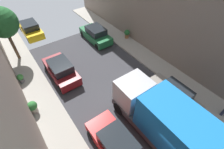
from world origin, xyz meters
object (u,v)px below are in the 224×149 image
parked_car_left_5 (31,29)px  potted_plant_1 (127,33)px  parked_car_right_3 (96,34)px  potted_plant_0 (33,107)px  parked_car_right_2 (172,96)px  street_tree_2 (2,23)px  parked_car_left_3 (117,145)px  parked_car_left_4 (61,70)px  potted_plant_2 (20,78)px  delivery_truck (164,120)px

parked_car_left_5 → potted_plant_1: bearing=-40.6°
parked_car_right_3 → potted_plant_0: (-8.49, -5.44, -0.03)m
parked_car_right_2 → potted_plant_1: 9.12m
parked_car_left_5 → parked_car_right_2: same height
parked_car_left_5 → street_tree_2: 5.45m
potted_plant_0 → parked_car_right_2: bearing=-30.6°
parked_car_left_5 → parked_car_right_2: size_ratio=1.00×
parked_car_left_3 → potted_plant_0: (-3.09, 5.49, -0.03)m
parked_car_right_3 → street_tree_2: street_tree_2 is taller
parked_car_left_4 → potted_plant_0: 3.85m
parked_car_left_4 → potted_plant_2: (-3.03, 1.16, -0.13)m
street_tree_2 → potted_plant_2: street_tree_2 is taller
potted_plant_0 → potted_plant_1: (11.40, 3.62, -0.00)m
parked_car_right_2 → potted_plant_0: bearing=149.4°
parked_car_left_4 → parked_car_right_2: (5.40, -7.32, 0.00)m
delivery_truck → potted_plant_2: size_ratio=8.16×
potted_plant_1 → potted_plant_2: 11.35m
delivery_truck → street_tree_2: 14.31m
parked_car_left_5 → parked_car_right_2: (5.40, -15.77, 0.00)m
street_tree_2 → potted_plant_1: (10.71, -3.32, -3.10)m
parked_car_left_3 → delivery_truck: (2.70, -0.79, 1.07)m
parked_car_left_3 → potted_plant_2: parked_car_left_3 is taller
parked_car_left_5 → parked_car_right_2: bearing=-71.1°
parked_car_right_3 → street_tree_2: 8.51m
parked_car_left_5 → potted_plant_0: parked_car_left_5 is taller
parked_car_left_4 → potted_plant_2: parked_car_left_4 is taller
potted_plant_1 → parked_car_left_3: bearing=-132.4°
parked_car_left_5 → delivery_truck: 17.28m
street_tree_2 → parked_car_right_3: bearing=-10.9°
parked_car_right_3 → potted_plant_2: 8.66m
delivery_truck → potted_plant_1: 11.44m
parked_car_left_3 → parked_car_right_3: size_ratio=1.00×
delivery_truck → potted_plant_0: (-5.79, 6.28, -1.10)m
parked_car_right_2 → potted_plant_1: parked_car_right_2 is taller
parked_car_left_3 → parked_car_left_5: same height
parked_car_left_3 → parked_car_left_5: 16.24m
parked_car_left_4 → parked_car_right_2: bearing=-53.6°
parked_car_right_2 → parked_car_right_3: (0.00, 10.46, 0.00)m
potted_plant_1 → potted_plant_2: size_ratio=1.18×
parked_car_left_4 → parked_car_right_3: bearing=30.2°
parked_car_left_4 → street_tree_2: size_ratio=0.85×
parked_car_right_3 → potted_plant_0: size_ratio=4.32×
parked_car_left_5 → delivery_truck: bearing=-81.0°
parked_car_left_3 → parked_car_left_4: (0.00, 7.79, 0.00)m
parked_car_left_5 → street_tree_2: street_tree_2 is taller
parked_car_left_4 → street_tree_2: bearing=117.3°
parked_car_left_5 → street_tree_2: size_ratio=0.85×
parked_car_left_3 → parked_car_right_3: (5.40, 10.93, 0.00)m
parked_car_left_5 → potted_plant_2: parked_car_left_5 is taller
parked_car_left_5 → parked_car_right_3: same height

